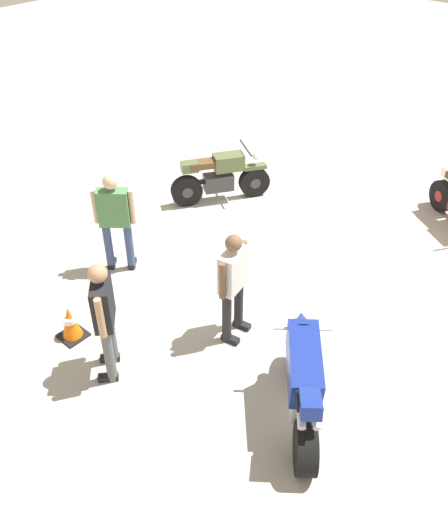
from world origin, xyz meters
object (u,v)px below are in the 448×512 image
motorcycle_olive_vintage (220,178)px  motorcycle_blue_sportbike (303,381)px  person_in_white_shirt (233,281)px  person_in_green_shirt (115,217)px  traffic_cone (70,322)px  person_in_black_shirt (104,313)px

motorcycle_olive_vintage → motorcycle_blue_sportbike: bearing=-94.2°
motorcycle_blue_sportbike → person_in_white_shirt: (-0.54, -1.52, 0.35)m
person_in_green_shirt → motorcycle_olive_vintage: bearing=-34.9°
motorcycle_olive_vintage → traffic_cone: bearing=-133.9°
motorcycle_blue_sportbike → person_in_black_shirt: bearing=75.6°
motorcycle_olive_vintage → person_in_green_shirt: 2.75m
person_in_white_shirt → person_in_black_shirt: bearing=-125.7°
person_in_white_shirt → traffic_cone: (1.53, -1.66, -0.69)m
person_in_white_shirt → person_in_green_shirt: bearing=170.8°
person_in_white_shirt → person_in_green_shirt: (0.04, -2.35, 0.03)m
person_in_white_shirt → traffic_cone: bearing=-147.4°
person_in_black_shirt → person_in_green_shirt: (-1.52, -1.61, -0.01)m
motorcycle_olive_vintage → traffic_cone: 4.29m
person_in_white_shirt → person_in_green_shirt: person_in_green_shirt is taller
person_in_black_shirt → person_in_green_shirt: size_ratio=1.01×
motorcycle_olive_vintage → person_in_green_shirt: (2.70, 0.21, 0.49)m
person_in_white_shirt → traffic_cone: 2.36m
motorcycle_blue_sportbike → person_in_green_shirt: size_ratio=0.96×
motorcycle_olive_vintage → person_in_white_shirt: 3.72m
person_in_black_shirt → person_in_green_shirt: person_in_black_shirt is taller
motorcycle_olive_vintage → motorcycle_blue_sportbike: (3.20, 4.08, 0.11)m
person_in_white_shirt → person_in_black_shirt: size_ratio=0.96×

